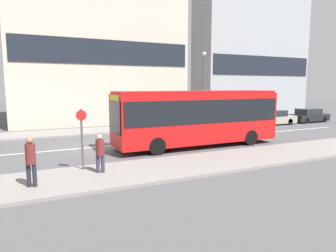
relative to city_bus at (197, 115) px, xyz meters
The scene contains 13 objects.
ground_plane 6.52m from the city_bus, 157.81° to the left, with size 120.00×120.00×0.00m, color #4F4F51.
sidewalk_near 7.20m from the city_bus, 145.87° to the right, with size 44.00×3.50×0.13m.
sidewalk_far 10.52m from the city_bus, 123.80° to the left, with size 44.00×3.50×0.13m.
lane_centerline 6.51m from the city_bus, 157.81° to the left, with size 41.80×0.16×0.01m.
apartment_block_right_tower 23.08m from the city_bus, 41.24° to the left, with size 14.62×4.38×21.98m.
city_bus is the anchor object (origin of this frame).
parked_car_0 8.54m from the city_bus, 41.86° to the left, with size 4.44×1.77×1.43m.
parked_car_1 13.23m from the city_bus, 26.24° to the left, with size 4.58×1.75×1.39m.
parked_car_2 17.80m from the city_bus, 19.16° to the left, with size 4.14×1.73×1.39m.
pedestrian_near_stop 10.33m from the city_bus, 155.29° to the right, with size 0.34×0.34×1.79m.
pedestrian_down_pavement 7.70m from the city_bus, 152.11° to the right, with size 0.34×0.34×1.60m.
bus_stop_sign 7.85m from the city_bus, 159.17° to the right, with size 0.44×0.12×2.61m.
street_lamp 9.93m from the city_bus, 55.97° to the left, with size 0.36×0.36×6.62m.
Camera 1 is at (-3.60, -18.01, 3.69)m, focal length 32.00 mm.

